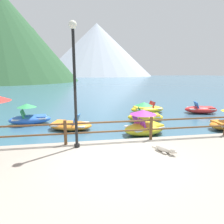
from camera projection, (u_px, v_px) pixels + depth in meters
ground_plane at (82, 86)px, 45.28m from camera, size 200.00×200.00×0.00m
promenade_dock at (137, 208)px, 4.48m from camera, size 28.00×8.00×0.40m
dock_railing at (110, 128)px, 7.95m from camera, size 23.92×0.12×0.95m
lamp_post at (74, 75)px, 7.00m from camera, size 0.28×0.28×4.38m
dog_resting at (165, 149)px, 7.00m from camera, size 0.57×0.99×0.26m
pedal_boat_0 at (144, 126)px, 10.29m from camera, size 2.54×1.99×1.26m
pedal_boat_1 at (145, 115)px, 13.02m from camera, size 2.43×1.57×1.22m
pedal_boat_2 at (30, 117)px, 12.26m from camera, size 2.50×1.40×1.26m
pedal_boat_3 at (201, 109)px, 15.48m from camera, size 2.59×1.77×0.88m
pedal_boat_6 at (147, 109)px, 15.71m from camera, size 2.60×1.45×0.87m
pedal_boat_7 at (70, 125)px, 11.20m from camera, size 2.67×1.99×0.81m
cliff_headland at (2, 36)px, 62.11m from camera, size 47.77×47.77×29.02m
distant_peak at (97, 50)px, 133.60m from camera, size 71.37×71.37×33.36m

